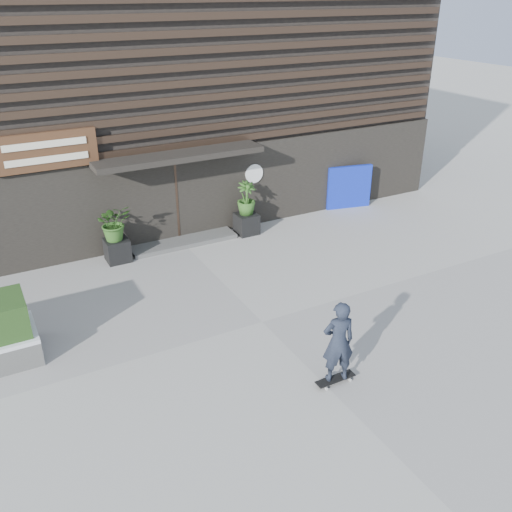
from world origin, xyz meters
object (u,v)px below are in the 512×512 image
planter_pot_left (117,250)px  planter_pot_right (247,224)px  skateboarder (338,342)px  blue_tarp (349,187)px

planter_pot_left → planter_pot_right: size_ratio=1.00×
planter_pot_left → skateboarder: skateboarder is taller
blue_tarp → skateboarder: size_ratio=0.88×
planter_pot_left → blue_tarp: (7.67, 0.30, 0.39)m
planter_pot_right → blue_tarp: size_ratio=0.41×
planter_pot_left → planter_pot_right: same height
planter_pot_right → blue_tarp: (3.87, 0.30, 0.39)m
planter_pot_right → skateboarder: 7.04m
planter_pot_right → skateboarder: skateboarder is taller
planter_pot_right → blue_tarp: bearing=4.4°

